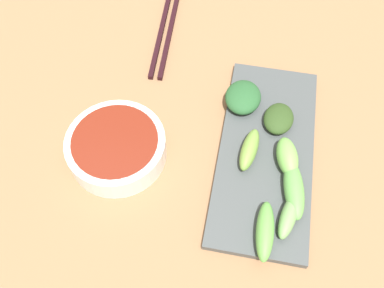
# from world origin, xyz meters

# --- Properties ---
(tabletop) EXTENTS (2.10, 2.10, 0.02)m
(tabletop) POSITION_xyz_m (0.00, 0.00, 0.01)
(tabletop) COLOR #936A47
(tabletop) RESTS_ON ground
(sauce_bowl) EXTENTS (0.14, 0.14, 0.04)m
(sauce_bowl) POSITION_xyz_m (-0.12, -0.04, 0.04)
(sauce_bowl) COLOR white
(sauce_bowl) RESTS_ON tabletop
(serving_plate) EXTENTS (0.14, 0.32, 0.01)m
(serving_plate) POSITION_xyz_m (0.09, 0.01, 0.03)
(serving_plate) COLOR #454B4C
(serving_plate) RESTS_ON tabletop
(broccoli_leafy_0) EXTENTS (0.06, 0.07, 0.03)m
(broccoli_leafy_0) POSITION_xyz_m (0.05, 0.09, 0.04)
(broccoli_leafy_0) COLOR #27592E
(broccoli_leafy_0) RESTS_ON serving_plate
(broccoli_leafy_1) EXTENTS (0.05, 0.06, 0.02)m
(broccoli_leafy_1) POSITION_xyz_m (0.11, 0.06, 0.04)
(broccoli_leafy_1) COLOR #2D471E
(broccoli_leafy_1) RESTS_ON serving_plate
(broccoli_stalk_2) EXTENTS (0.03, 0.07, 0.03)m
(broccoli_stalk_2) POSITION_xyz_m (0.07, -0.01, 0.05)
(broccoli_stalk_2) COLOR #729E41
(broccoli_stalk_2) RESTS_ON serving_plate
(broccoli_stalk_3) EXTENTS (0.04, 0.09, 0.03)m
(broccoli_stalk_3) POSITION_xyz_m (0.13, -0.06, 0.05)
(broccoli_stalk_3) COLOR #60A64D
(broccoli_stalk_3) RESTS_ON serving_plate
(broccoli_stalk_4) EXTENTS (0.04, 0.07, 0.03)m
(broccoli_stalk_4) POSITION_xyz_m (0.12, -0.01, 0.05)
(broccoli_stalk_4) COLOR #75BC53
(broccoli_stalk_4) RESTS_ON serving_plate
(broccoli_stalk_5) EXTENTS (0.03, 0.08, 0.03)m
(broccoli_stalk_5) POSITION_xyz_m (0.10, -0.12, 0.05)
(broccoli_stalk_5) COLOR #62AA49
(broccoli_stalk_5) RESTS_ON serving_plate
(broccoli_stalk_6) EXTENTS (0.03, 0.07, 0.02)m
(broccoli_stalk_6) POSITION_xyz_m (0.13, -0.10, 0.04)
(broccoli_stalk_6) COLOR #71A25B
(broccoli_stalk_6) RESTS_ON serving_plate
(chopsticks) EXTENTS (0.04, 0.23, 0.01)m
(chopsticks) POSITION_xyz_m (-0.11, 0.23, 0.02)
(chopsticks) COLOR black
(chopsticks) RESTS_ON tabletop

